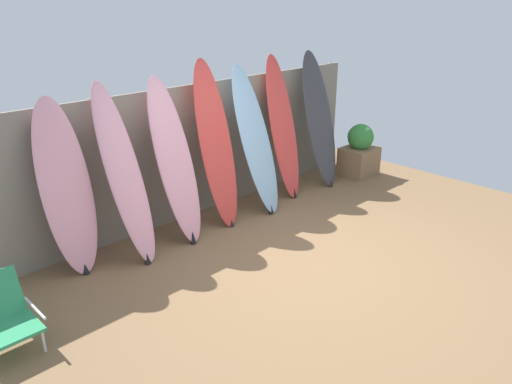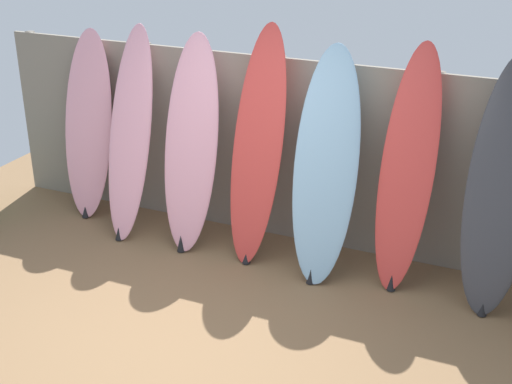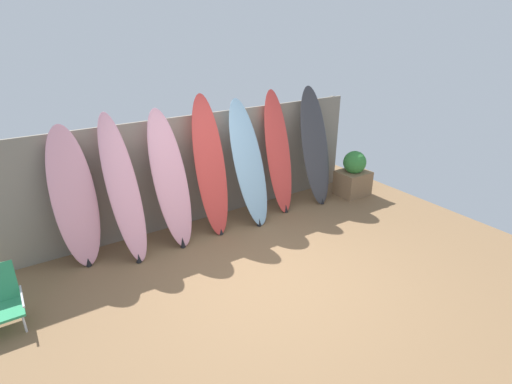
% 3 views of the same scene
% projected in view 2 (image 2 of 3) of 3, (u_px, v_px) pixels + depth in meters
% --- Properties ---
extents(ground, '(7.68, 7.68, 0.00)m').
position_uv_depth(ground, '(181.00, 341.00, 5.53)').
color(ground, brown).
extents(fence_back, '(6.08, 0.11, 1.80)m').
position_uv_depth(fence_back, '(279.00, 150.00, 6.85)').
color(fence_back, gray).
rests_on(fence_back, ground).
extents(surfboard_pink_0, '(0.57, 0.46, 1.93)m').
position_uv_depth(surfboard_pink_0, '(88.00, 126.00, 7.31)').
color(surfboard_pink_0, pink).
rests_on(surfboard_pink_0, ground).
extents(surfboard_pink_1, '(0.51, 0.82, 2.03)m').
position_uv_depth(surfboard_pink_1, '(130.00, 134.00, 6.94)').
color(surfboard_pink_1, pink).
rests_on(surfboard_pink_1, ground).
extents(surfboard_pink_2, '(0.60, 0.72, 2.02)m').
position_uv_depth(surfboard_pink_2, '(191.00, 145.00, 6.68)').
color(surfboard_pink_2, pink).
rests_on(surfboard_pink_2, ground).
extents(surfboard_red_3, '(0.52, 0.65, 2.15)m').
position_uv_depth(surfboard_red_3, '(258.00, 148.00, 6.43)').
color(surfboard_red_3, '#D13D38').
rests_on(surfboard_red_3, ground).
extents(surfboard_skyblue_4, '(0.65, 0.80, 2.02)m').
position_uv_depth(surfboard_skyblue_4, '(326.00, 167.00, 6.17)').
color(surfboard_skyblue_4, '#8CB7D6').
rests_on(surfboard_skyblue_4, ground).
extents(surfboard_red_5, '(0.50, 0.65, 2.09)m').
position_uv_depth(surfboard_red_5, '(407.00, 171.00, 6.01)').
color(surfboard_red_5, '#D13D38').
rests_on(surfboard_red_5, ground).
extents(surfboard_charcoal_6, '(0.60, 0.70, 2.09)m').
position_uv_depth(surfboard_charcoal_6, '(503.00, 187.00, 5.67)').
color(surfboard_charcoal_6, '#38383D').
rests_on(surfboard_charcoal_6, ground).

